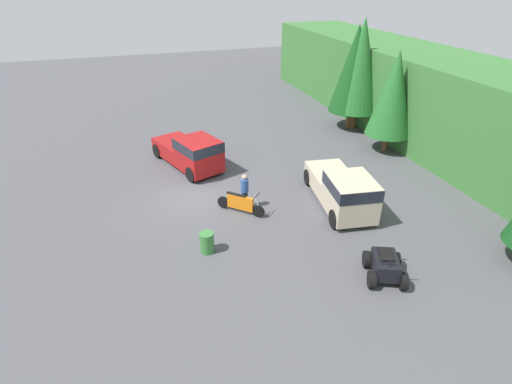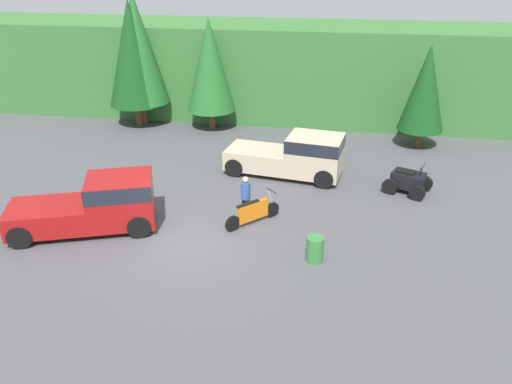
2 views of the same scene
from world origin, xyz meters
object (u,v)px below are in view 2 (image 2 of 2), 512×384
object	(u,v)px
pickup_truck_red	(97,203)
pickup_truck_second	(296,155)
quad_atv	(408,181)
rider_person	(246,196)
dirt_bike	(253,212)
steel_barrel	(315,249)

from	to	relation	value
pickup_truck_red	pickup_truck_second	size ratio (longest dim) A/B	1.01
quad_atv	rider_person	size ratio (longest dim) A/B	1.23
pickup_truck_second	quad_atv	size ratio (longest dim) A/B	2.50
pickup_truck_red	quad_atv	xyz separation A→B (m)	(11.43, 5.07, -0.54)
pickup_truck_red	pickup_truck_second	xyz separation A→B (m)	(6.61, 5.96, 0.00)
dirt_bike	quad_atv	world-z (taller)	quad_atv
pickup_truck_second	rider_person	world-z (taller)	pickup_truck_second
pickup_truck_red	quad_atv	distance (m)	12.52
pickup_truck_red	pickup_truck_second	bearing A→B (deg)	22.02
rider_person	dirt_bike	bearing A→B (deg)	-88.21
pickup_truck_red	quad_atv	size ratio (longest dim) A/B	2.52
pickup_truck_second	quad_atv	bearing A→B (deg)	-2.09
rider_person	steel_barrel	distance (m)	3.70
pickup_truck_second	quad_atv	xyz separation A→B (m)	(4.82, -0.90, -0.54)
pickup_truck_red	steel_barrel	distance (m)	7.96
rider_person	pickup_truck_red	bearing A→B (deg)	152.49
dirt_bike	pickup_truck_second	bearing A→B (deg)	30.08
steel_barrel	pickup_truck_red	bearing A→B (deg)	174.08
pickup_truck_red	dirt_bike	distance (m)	5.65
pickup_truck_red	rider_person	xyz separation A→B (m)	(5.14, 1.60, -0.07)
dirt_bike	quad_atv	distance (m)	7.06
quad_atv	pickup_truck_red	bearing A→B (deg)	-133.26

